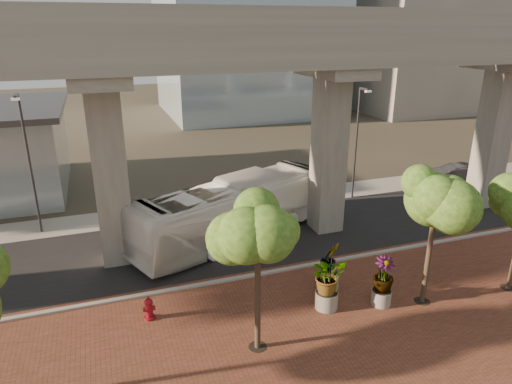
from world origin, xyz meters
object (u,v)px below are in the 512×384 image
object	(u,v)px
transit_bus	(234,211)
parked_car	(469,176)
fire_hydrant	(149,308)
planter_front	(328,278)

from	to	relation	value
transit_bus	parked_car	bearing A→B (deg)	-104.95
parked_car	fire_hydrant	bearing A→B (deg)	131.21
parked_car	planter_front	bearing A→B (deg)	142.68
transit_bus	planter_front	distance (m)	8.11
fire_hydrant	planter_front	size ratio (longest dim) A/B	0.42
parked_car	fire_hydrant	distance (m)	26.60
parked_car	planter_front	world-z (taller)	planter_front
parked_car	transit_bus	bearing A→B (deg)	119.68
parked_car	fire_hydrant	world-z (taller)	parked_car
transit_bus	planter_front	xyz separation A→B (m)	(1.75, -7.92, -0.23)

